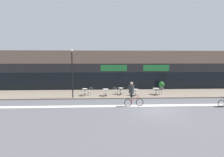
{
  "coord_description": "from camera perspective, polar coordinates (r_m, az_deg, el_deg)",
  "views": [
    {
      "loc": [
        -4.3,
        -14.09,
        4.27
      ],
      "look_at": [
        -3.35,
        6.89,
        2.0
      ],
      "focal_mm": 28.0,
      "sensor_mm": 36.0,
      "label": 1
    }
  ],
  "objects": [
    {
      "name": "cafe_chair_0_near",
      "position": [
        20.14,
        -9.05,
        -4.29
      ],
      "size": [
        0.45,
        0.6,
        0.9
      ],
      "rotation": [
        0.0,
        0.0,
        1.7
      ],
      "color": "#B7B2AD",
      "rests_on": "sidewalk_slab"
    },
    {
      "name": "cyclist_0",
      "position": [
        16.08,
        6.55,
        -4.38
      ],
      "size": [
        1.79,
        0.53,
        2.26
      ],
      "rotation": [
        0.0,
        0.0,
        0.05
      ],
      "color": "black",
      "rests_on": "ground"
    },
    {
      "name": "planter_pot",
      "position": [
        24.63,
        15.86,
        -2.16
      ],
      "size": [
        0.75,
        0.75,
        1.22
      ],
      "color": "#4C4C51",
      "rests_on": "sidewalk_slab"
    },
    {
      "name": "cafe_chair_4_near",
      "position": [
        20.96,
        14.63,
        -4.0
      ],
      "size": [
        0.43,
        0.59,
        0.9
      ],
      "rotation": [
        0.0,
        0.0,
        1.49
      ],
      "color": "#B7B2AD",
      "rests_on": "sidewalk_slab"
    },
    {
      "name": "cafe_chair_4_side",
      "position": [
        21.73,
        15.75,
        -3.68
      ],
      "size": [
        0.59,
        0.44,
        0.9
      ],
      "rotation": [
        0.0,
        0.0,
        3.03
      ],
      "color": "#B7B2AD",
      "rests_on": "sidewalk_slab"
    },
    {
      "name": "bike_lane_stripe",
      "position": [
        16.88,
        12.4,
        -8.61
      ],
      "size": [
        36.0,
        0.7,
        0.01
      ],
      "primitive_type": "cube",
      "color": "silver",
      "rests_on": "ground"
    },
    {
      "name": "cafe_chair_2_side",
      "position": [
        20.98,
        1.18,
        -3.79
      ],
      "size": [
        0.6,
        0.45,
        0.9
      ],
      "rotation": [
        0.0,
        0.0,
        -0.15
      ],
      "color": "#B7B2AD",
      "rests_on": "sidewalk_slab"
    },
    {
      "name": "bistro_table_2",
      "position": [
        21.02,
        2.88,
        -3.7
      ],
      "size": [
        0.64,
        0.64,
        0.77
      ],
      "color": "black",
      "rests_on": "sidewalk_slab"
    },
    {
      "name": "cafe_chair_1_near",
      "position": [
        19.63,
        -2.08,
        -4.49
      ],
      "size": [
        0.41,
        0.58,
        0.9
      ],
      "rotation": [
        0.0,
        0.0,
        1.55
      ],
      "color": "#B7B2AD",
      "rests_on": "sidewalk_slab"
    },
    {
      "name": "lamp_post",
      "position": [
        19.31,
        -12.86,
        2.7
      ],
      "size": [
        0.26,
        0.26,
        5.25
      ],
      "color": "black",
      "rests_on": "sidewalk_slab"
    },
    {
      "name": "sidewalk_slab",
      "position": [
        22.17,
        8.68,
        -4.84
      ],
      "size": [
        40.0,
        5.5,
        0.12
      ],
      "primitive_type": "cube",
      "color": "gray",
      "rests_on": "ground"
    },
    {
      "name": "bistro_table_3",
      "position": [
        20.64,
        7.59,
        -4.03
      ],
      "size": [
        0.74,
        0.74,
        0.71
      ],
      "color": "black",
      "rests_on": "sidewalk_slab"
    },
    {
      "name": "cafe_chair_3_side",
      "position": [
        20.54,
        5.87,
        -4.04
      ],
      "size": [
        0.6,
        0.45,
        0.9
      ],
      "rotation": [
        0.0,
        0.0,
        -0.13
      ],
      "color": "#B7B2AD",
      "rests_on": "sidewalk_slab"
    },
    {
      "name": "bistro_table_0",
      "position": [
        20.75,
        -8.89,
        -3.91
      ],
      "size": [
        0.62,
        0.62,
        0.77
      ],
      "color": "black",
      "rests_on": "sidewalk_slab"
    },
    {
      "name": "bistro_table_1",
      "position": [
        20.24,
        -2.09,
        -4.06
      ],
      "size": [
        0.68,
        0.68,
        0.78
      ],
      "color": "black",
      "rests_on": "sidewalk_slab"
    },
    {
      "name": "ground_plane",
      "position": [
        15.33,
        14.03,
        -10.18
      ],
      "size": [
        120.0,
        120.0,
        0.0
      ],
      "primitive_type": "plane",
      "color": "#5B5B60"
    },
    {
      "name": "cafe_chair_2_near",
      "position": [
        20.41,
        3.05,
        -4.08
      ],
      "size": [
        0.41,
        0.58,
        0.9
      ],
      "rotation": [
        0.0,
        0.0,
        1.55
      ],
      "color": "#B7B2AD",
      "rests_on": "sidewalk_slab"
    },
    {
      "name": "storefront_facade",
      "position": [
        26.45,
        6.79,
        2.82
      ],
      "size": [
        40.0,
        4.06,
        5.51
      ],
      "color": "#7F6656",
      "rests_on": "ground"
    },
    {
      "name": "cafe_chair_3_near",
      "position": [
        20.03,
        7.92,
        -4.33
      ],
      "size": [
        0.43,
        0.59,
        0.9
      ],
      "rotation": [
        0.0,
        0.0,
        1.64
      ],
      "color": "#B7B2AD",
      "rests_on": "sidewalk_slab"
    },
    {
      "name": "cafe_chair_0_side",
      "position": [
        20.69,
        -7.16,
        -3.98
      ],
      "size": [
        0.59,
        0.44,
        0.9
      ],
      "rotation": [
        0.0,
        0.0,
        3.04
      ],
      "color": "#B7B2AD",
      "rests_on": "sidewalk_slab"
    },
    {
      "name": "bistro_table_4",
      "position": [
        21.55,
        14.16,
        -3.66
      ],
      "size": [
        0.78,
        0.78,
        0.74
      ],
      "color": "black",
      "rests_on": "sidewalk_slab"
    }
  ]
}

